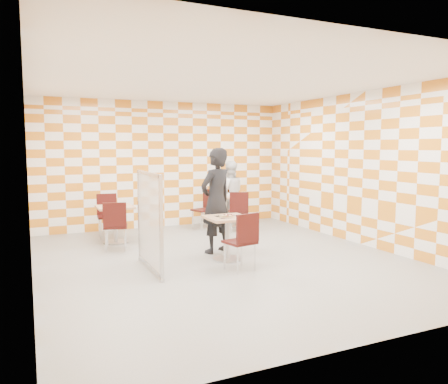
% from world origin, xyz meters
% --- Properties ---
extents(room_shell, '(7.00, 7.00, 7.00)m').
position_xyz_m(room_shell, '(0.00, 0.54, 1.50)').
color(room_shell, gray).
rests_on(room_shell, ground).
extents(main_table, '(0.70, 0.70, 0.75)m').
position_xyz_m(main_table, '(0.07, -0.01, 0.51)').
color(main_table, tan).
rests_on(main_table, ground).
extents(second_table, '(0.70, 0.70, 0.75)m').
position_xyz_m(second_table, '(1.34, 2.85, 0.51)').
color(second_table, tan).
rests_on(second_table, ground).
extents(empty_table, '(0.70, 0.70, 0.75)m').
position_xyz_m(empty_table, '(-1.43, 2.12, 0.51)').
color(empty_table, tan).
rests_on(empty_table, ground).
extents(chair_main_front, '(0.50, 0.50, 0.92)m').
position_xyz_m(chair_main_front, '(-0.00, -0.75, 0.54)').
color(chair_main_front, '#350C0A').
rests_on(chair_main_front, ground).
extents(chair_second_front, '(0.54, 0.55, 0.92)m').
position_xyz_m(chair_second_front, '(1.31, 2.09, 0.54)').
color(chair_second_front, '#350C0A').
rests_on(chair_second_front, ground).
extents(chair_second_side, '(0.54, 0.53, 0.92)m').
position_xyz_m(chair_second_side, '(0.81, 2.82, 0.54)').
color(chair_second_side, '#350C0A').
rests_on(chair_second_side, ground).
extents(chair_empty_near, '(0.51, 0.52, 0.92)m').
position_xyz_m(chair_empty_near, '(-1.56, 1.40, 0.54)').
color(chair_empty_near, '#350C0A').
rests_on(chair_empty_near, ground).
extents(chair_empty_far, '(0.45, 0.46, 0.92)m').
position_xyz_m(chair_empty_far, '(-1.48, 2.79, 0.54)').
color(chair_empty_far, '#350C0A').
rests_on(chair_empty_far, ground).
extents(partition, '(0.08, 1.38, 1.55)m').
position_xyz_m(partition, '(-1.31, -0.10, 0.79)').
color(partition, white).
rests_on(partition, ground).
extents(man_dark, '(0.82, 0.69, 1.91)m').
position_xyz_m(man_dark, '(0.11, 0.57, 0.96)').
color(man_dark, black).
rests_on(man_dark, ground).
extents(man_white, '(0.88, 0.75, 1.58)m').
position_xyz_m(man_white, '(1.54, 3.05, 0.79)').
color(man_white, white).
rests_on(man_white, ground).
extents(pizza_on_foil, '(0.40, 0.40, 0.04)m').
position_xyz_m(pizza_on_foil, '(0.07, -0.03, 0.77)').
color(pizza_on_foil, silver).
rests_on(pizza_on_foil, main_table).
extents(sport_bottle, '(0.06, 0.06, 0.20)m').
position_xyz_m(sport_bottle, '(1.23, 2.99, 0.84)').
color(sport_bottle, white).
rests_on(sport_bottle, second_table).
extents(soda_bottle, '(0.07, 0.07, 0.23)m').
position_xyz_m(soda_bottle, '(1.45, 2.90, 0.85)').
color(soda_bottle, black).
rests_on(soda_bottle, second_table).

